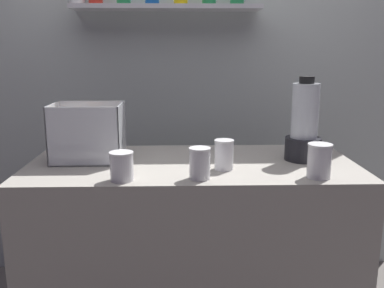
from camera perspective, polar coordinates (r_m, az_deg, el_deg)
name	(u,v)px	position (r m, az deg, el deg)	size (l,w,h in m)	color
counter	(192,257)	(1.97, 0.00, -15.20)	(1.40, 0.64, 0.90)	#9E998E
back_wall_unit	(187,68)	(2.51, -0.65, 10.29)	(2.60, 0.24, 2.50)	silver
carrot_display_bin	(88,143)	(1.87, -14.00, 0.18)	(0.30, 0.21, 0.25)	white
blender_pitcher	(304,127)	(1.87, 15.05, 2.26)	(0.16, 0.16, 0.36)	black
juice_cup_orange_far_left	(122,168)	(1.57, -9.56, -3.26)	(0.09, 0.09, 0.11)	white
juice_cup_beet_left	(200,165)	(1.56, 1.07, -2.86)	(0.08, 0.08, 0.12)	white
juice_cup_mango_middle	(224,156)	(1.69, 4.38, -1.66)	(0.08, 0.08, 0.12)	white
juice_cup_carrot_right	(319,163)	(1.65, 16.96, -2.53)	(0.09, 0.09, 0.13)	white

